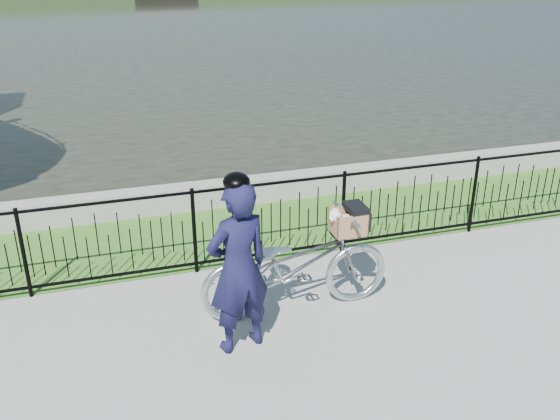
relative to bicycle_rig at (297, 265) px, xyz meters
name	(u,v)px	position (x,y,z in m)	size (l,w,h in m)	color
ground	(312,327)	(0.05, -0.40, -0.58)	(120.00, 120.00, 0.00)	gray
grass_strip	(252,229)	(0.05, 2.20, -0.58)	(60.00, 2.00, 0.01)	#3A6C21
water	(116,8)	(0.05, 32.60, -0.58)	(120.00, 120.00, 0.00)	#28281E
quay_wall	(236,192)	(0.05, 3.20, -0.38)	(60.00, 0.30, 0.40)	gray
fence	(271,221)	(0.05, 1.20, -0.01)	(14.00, 0.06, 1.15)	black
bicycle_rig	(297,265)	(0.00, 0.00, 0.00)	(2.19, 0.76, 1.24)	#A6ACB2
cyclist	(238,266)	(-0.78, -0.48, 0.37)	(0.77, 0.61, 1.93)	black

